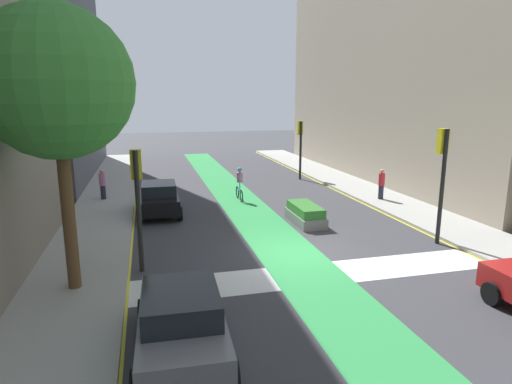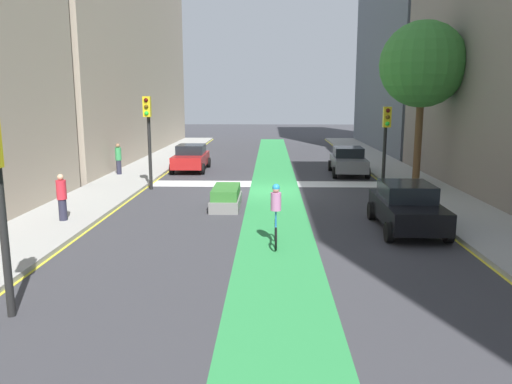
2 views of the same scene
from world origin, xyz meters
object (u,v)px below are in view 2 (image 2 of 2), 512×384
object	(u,v)px
car_red_right_near	(191,158)
median_planter	(226,198)
car_grey_left_near	(348,161)
pedestrian_sidewalk_right_a	(118,159)
street_tree_near	(423,65)
pedestrian_sidewalk_right_b	(62,197)
cyclist_in_lane	(276,213)
car_black_left_far	(407,206)
traffic_signal_near_left	(386,132)
traffic_signal_near_right	(148,125)

from	to	relation	value
car_red_right_near	median_planter	bearing A→B (deg)	106.47
car_grey_left_near	pedestrian_sidewalk_right_a	size ratio (longest dim) A/B	2.46
car_red_right_near	street_tree_near	size ratio (longest dim) A/B	0.54
pedestrian_sidewalk_right_b	street_tree_near	distance (m)	17.35
pedestrian_sidewalk_right_b	street_tree_near	bearing A→B (deg)	-151.21
street_tree_near	pedestrian_sidewalk_right_b	bearing A→B (deg)	28.79
cyclist_in_lane	car_black_left_far	bearing A→B (deg)	-157.56
pedestrian_sidewalk_right_b	car_black_left_far	bearing A→B (deg)	178.17
traffic_signal_near_left	pedestrian_sidewalk_right_a	size ratio (longest dim) A/B	2.30
traffic_signal_near_left	cyclist_in_lane	xyz separation A→B (m)	(5.24, 8.96, -1.83)
car_red_right_near	street_tree_near	xyz separation A→B (m)	(-12.13, 5.20, 5.13)
car_red_right_near	pedestrian_sidewalk_right_b	world-z (taller)	pedestrian_sidewalk_right_b
car_black_left_far	pedestrian_sidewalk_right_b	bearing A→B (deg)	-1.83
cyclist_in_lane	traffic_signal_near_right	bearing A→B (deg)	-56.31
street_tree_near	cyclist_in_lane	bearing A→B (deg)	55.11
traffic_signal_near_left	pedestrian_sidewalk_right_a	world-z (taller)	traffic_signal_near_left
pedestrian_sidewalk_right_a	street_tree_near	bearing A→B (deg)	170.41
car_black_left_far	pedestrian_sidewalk_right_b	world-z (taller)	pedestrian_sidewalk_right_b
cyclist_in_lane	street_tree_near	distance (m)	13.41
median_planter	pedestrian_sidewalk_right_a	bearing A→B (deg)	-49.16
car_black_left_far	car_grey_left_near	bearing A→B (deg)	-89.63
traffic_signal_near_left	car_red_right_near	size ratio (longest dim) A/B	0.95
cyclist_in_lane	car_red_right_near	bearing A→B (deg)	-72.01
traffic_signal_near_right	pedestrian_sidewalk_right_a	size ratio (longest dim) A/B	2.57
traffic_signal_near_right	car_black_left_far	size ratio (longest dim) A/B	1.05
car_grey_left_near	pedestrian_sidewalk_right_b	world-z (taller)	pedestrian_sidewalk_right_b
street_tree_near	median_planter	size ratio (longest dim) A/B	2.99
pedestrian_sidewalk_right_a	pedestrian_sidewalk_right_b	world-z (taller)	pedestrian_sidewalk_right_a
traffic_signal_near_left	car_red_right_near	xyz separation A→B (m)	(10.24, -6.45, -2.00)
car_grey_left_near	car_black_left_far	bearing A→B (deg)	90.37
cyclist_in_lane	pedestrian_sidewalk_right_a	bearing A→B (deg)	-56.03
pedestrian_sidewalk_right_b	street_tree_near	world-z (taller)	street_tree_near
pedestrian_sidewalk_right_a	street_tree_near	distance (m)	16.76
traffic_signal_near_right	car_black_left_far	bearing A→B (deg)	145.56
car_grey_left_near	pedestrian_sidewalk_right_a	xyz separation A→B (m)	(13.02, 1.28, 0.23)
car_black_left_far	cyclist_in_lane	distance (m)	4.79
traffic_signal_near_left	pedestrian_sidewalk_right_a	xyz separation A→B (m)	(13.92, -3.92, -1.77)
median_planter	car_black_left_far	bearing A→B (deg)	152.77
cyclist_in_lane	street_tree_near	world-z (taller)	street_tree_near
cyclist_in_lane	pedestrian_sidewalk_right_a	size ratio (longest dim) A/B	1.07
traffic_signal_near_left	car_black_left_far	xyz separation A→B (m)	(0.82, 7.14, -2.00)
traffic_signal_near_left	median_planter	xyz separation A→B (m)	(7.20, 3.85, -2.40)
car_red_right_near	cyclist_in_lane	size ratio (longest dim) A/B	2.27
traffic_signal_near_left	median_planter	world-z (taller)	traffic_signal_near_left
cyclist_in_lane	median_planter	world-z (taller)	cyclist_in_lane
pedestrian_sidewalk_right_a	pedestrian_sidewalk_right_b	size ratio (longest dim) A/B	1.05
car_grey_left_near	pedestrian_sidewalk_right_b	bearing A→B (deg)	45.40
street_tree_near	median_planter	bearing A→B (deg)	29.34
car_red_right_near	car_grey_left_near	world-z (taller)	same
traffic_signal_near_right	car_black_left_far	xyz separation A→B (m)	(-10.38, 7.12, -2.31)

